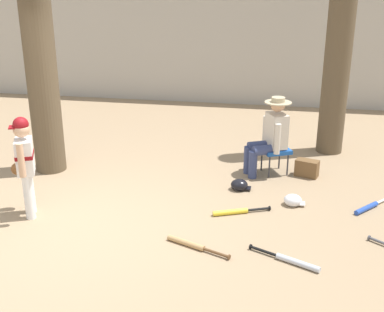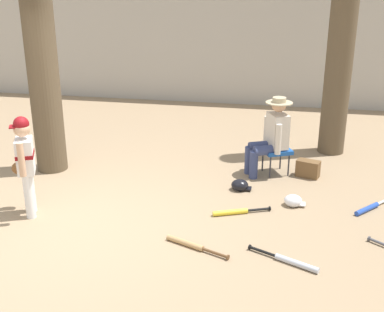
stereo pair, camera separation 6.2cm
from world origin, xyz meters
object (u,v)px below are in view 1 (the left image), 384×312
Objects in this scene: young_ballplayer at (24,160)px; tree_near_player at (37,33)px; tree_behind_spectator at (339,43)px; handbag_beside_stool at (307,168)px; folding_stool at (275,151)px; bat_wood_tan at (191,244)px; bat_aluminum_silver at (292,261)px; batting_helmet_black at (239,185)px; bat_blue_youth at (369,207)px; seated_spectator at (270,134)px; batting_helmet_white at (293,200)px; bat_yellow_trainer at (235,212)px.

tree_near_player is at bearing 105.93° from young_ballplayer.
tree_behind_spectator is 12.53× the size of handbag_beside_stool.
folding_stool is 2.60m from bat_wood_tan.
young_ballplayer is at bearing -146.49° from folding_stool.
batting_helmet_black is (-0.74, 1.83, 0.04)m from bat_aluminum_silver.
folding_stool is 1.68m from bat_blue_youth.
young_ballplayer is at bearing -74.07° from tree_near_player.
seated_spectator is at bearing 72.08° from bat_wood_tan.
young_ballplayer reaches higher than handbag_beside_stool.
handbag_beside_stool is at bearing 78.96° from batting_helmet_white.
young_ballplayer is at bearing -169.18° from bat_yellow_trainer.
young_ballplayer is 3.66m from folding_stool.
batting_helmet_white reaches higher than bat_blue_youth.
bat_aluminum_silver and bat_wood_tan have the same top height.
batting_helmet_black is (-1.37, -1.93, -1.78)m from tree_behind_spectator.
batting_helmet_white is at bearing -176.60° from bat_blue_youth.
young_ballplayer reaches higher than batting_helmet_white.
seated_spectator reaches higher than bat_yellow_trainer.
tree_near_player reaches higher than bat_yellow_trainer.
handbag_beside_stool is at bearing 29.09° from young_ballplayer.
bat_yellow_trainer is at bearing -103.78° from seated_spectator.
batting_helmet_black reaches higher than bat_blue_youth.
batting_helmet_white is (0.28, -1.11, -0.29)m from folding_stool.
batting_helmet_white is at bearing 28.71° from bat_yellow_trainer.
bat_wood_tan is (-0.41, -0.91, 0.00)m from bat_yellow_trainer.
seated_spectator is 0.97m from batting_helmet_black.
tree_behind_spectator reaches higher than bat_aluminum_silver.
bat_wood_tan is (-1.35, -2.38, -0.10)m from handbag_beside_stool.
bat_aluminum_silver is at bearing -81.84° from seated_spectator.
tree_behind_spectator reaches higher than young_ballplayer.
seated_spectator reaches higher than batting_helmet_white.
folding_stool is 1.18m from batting_helmet_white.
handbag_beside_stool is 0.44× the size of bat_aluminum_silver.
handbag_beside_stool reaches higher than batting_helmet_black.
tree_behind_spectator is at bearing 39.08° from young_ballplayer.
tree_behind_spectator is at bearing 99.26° from bat_blue_youth.
folding_stool is at bearing 73.46° from bat_yellow_trainer.
tree_near_player is at bearing 173.23° from bat_blue_youth.
tree_near_player is at bearing 175.32° from batting_helmet_black.
bat_aluminum_silver is at bearing -83.92° from folding_stool.
bat_yellow_trainer is 1.28m from bat_aluminum_silver.
young_ballplayer is 4.08m from handbag_beside_stool.
tree_behind_spectator is 7.98× the size of folding_stool.
batting_helmet_black is (-0.02, 0.78, 0.04)m from bat_yellow_trainer.
bat_aluminum_silver is at bearing -123.40° from bat_blue_youth.
seated_spectator is at bearing 7.57° from tree_near_player.
bat_yellow_trainer is at bearing -122.69° from handbag_beside_stool.
bat_blue_youth is 2.11× the size of batting_helmet_black.
batting_helmet_black is at bearing 91.30° from bat_yellow_trainer.
young_ballplayer reaches higher than seated_spectator.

